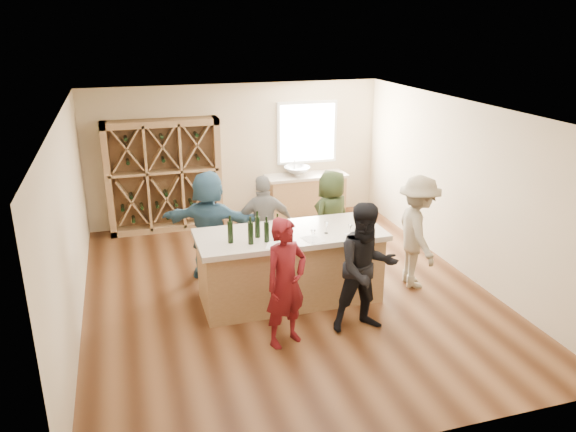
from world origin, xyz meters
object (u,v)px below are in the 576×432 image
object	(u,v)px
tasting_counter_base	(290,269)
wine_bottle_c	(257,227)
wine_bottle_a	(230,232)
person_far_left	(210,225)
person_far_right	(331,218)
person_near_left	(286,283)
wine_bottle_d	(267,232)
wine_bottle_b	(251,233)
person_server	(417,232)
sink	(297,171)
wine_bottle_e	(277,228)
wine_rack	(164,176)
person_near_right	(366,268)
person_far_mid	(264,226)

from	to	relation	value
tasting_counter_base	wine_bottle_c	distance (m)	0.89
wine_bottle_a	person_far_left	distance (m)	1.36
wine_bottle_a	person_far_right	distance (m)	2.35
person_near_left	wine_bottle_d	bearing A→B (deg)	68.98
wine_bottle_b	person_server	size ratio (longest dim) A/B	0.18
wine_bottle_d	wine_bottle_b	bearing A→B (deg)	-177.27
person_far_left	person_far_right	bearing A→B (deg)	-159.06
wine_bottle_a	person_far_left	bearing A→B (deg)	93.90
sink	wine_bottle_e	world-z (taller)	wine_bottle_e
wine_rack	wine_bottle_a	world-z (taller)	wine_rack
tasting_counter_base	person_near_left	bearing A→B (deg)	-109.56
person_near_right	person_far_right	distance (m)	2.20
person_server	wine_bottle_c	bearing A→B (deg)	99.17
wine_bottle_c	wine_bottle_d	world-z (taller)	wine_bottle_c
sink	person_near_right	distance (m)	4.62
person_near_right	person_far_mid	distance (m)	2.25
person_near_right	person_far_mid	xyz separation A→B (m)	(-0.85, 2.08, -0.06)
person_near_right	wine_bottle_a	bearing A→B (deg)	151.02
wine_rack	wine_bottle_e	world-z (taller)	wine_rack
person_far_mid	person_far_right	distance (m)	1.19
person_near_left	person_far_mid	xyz separation A→B (m)	(0.27, 2.11, -0.02)
person_server	person_near_left	bearing A→B (deg)	123.12
person_server	person_far_right	distance (m)	1.52
wine_rack	person_near_right	xyz separation A→B (m)	(2.20, -4.66, -0.20)
person_near_left	person_far_right	bearing A→B (deg)	34.32
sink	person_near_right	world-z (taller)	person_near_right
person_near_right	person_server	distance (m)	1.65
wine_bottle_d	wine_bottle_e	distance (m)	0.22
wine_rack	wine_bottle_d	xyz separation A→B (m)	(1.07, -3.82, 0.13)
wine_bottle_d	person_server	size ratio (longest dim) A/B	0.16
person_far_mid	person_far_right	world-z (taller)	person_far_mid
wine_bottle_d	wine_bottle_e	world-z (taller)	wine_bottle_d
person_near_right	wine_bottle_d	bearing A→B (deg)	145.00
tasting_counter_base	wine_bottle_c	world-z (taller)	wine_bottle_c
sink	tasting_counter_base	distance (m)	3.73
sink	wine_bottle_b	xyz separation A→B (m)	(-1.86, -3.76, 0.22)
tasting_counter_base	wine_bottle_d	xyz separation A→B (m)	(-0.42, -0.26, 0.73)
wine_bottle_d	person_server	world-z (taller)	person_server
person_server	wine_bottle_a	bearing A→B (deg)	101.16
sink	wine_bottle_c	xyz separation A→B (m)	(-1.71, -3.54, 0.22)
wine_bottle_b	person_near_right	bearing A→B (deg)	-31.21
sink	person_far_left	world-z (taller)	person_far_left
wine_bottle_c	person_near_right	distance (m)	1.64
person_server	wine_bottle_e	bearing A→B (deg)	101.51
wine_bottle_c	person_near_left	bearing A→B (deg)	-84.80
wine_bottle_d	person_far_mid	bearing A→B (deg)	77.12
wine_bottle_c	person_far_right	world-z (taller)	person_far_right
person_near_right	person_server	xyz separation A→B (m)	(1.31, 1.00, -0.01)
sink	person_near_right	xyz separation A→B (m)	(-0.50, -4.59, -0.12)
wine_bottle_a	wine_bottle_d	bearing A→B (deg)	-13.13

